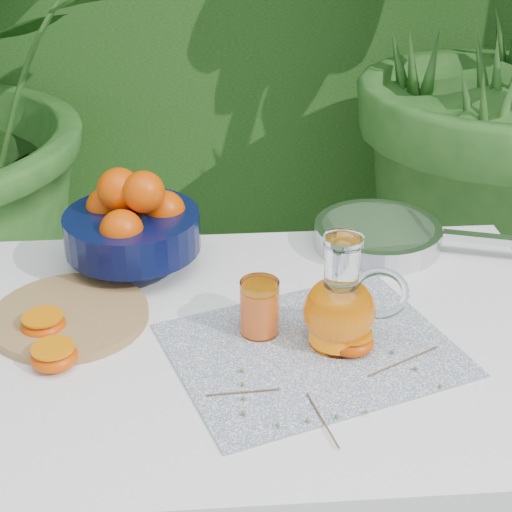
{
  "coord_description": "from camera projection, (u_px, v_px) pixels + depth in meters",
  "views": [
    {
      "loc": [
        -0.03,
        -1.05,
        1.45
      ],
      "look_at": [
        0.05,
        -0.02,
        0.88
      ],
      "focal_mm": 55.0,
      "sensor_mm": 36.0,
      "label": 1
    }
  ],
  "objects": [
    {
      "name": "potted_plant_right",
      "position": [
        475.0,
        34.0,
        2.23
      ],
      "size": [
        2.62,
        2.62,
        1.86
      ],
      "primitive_type": "imported",
      "rotation": [
        0.0,
        0.0,
        2.27
      ],
      "color": "#265D20",
      "rests_on": "ground"
    },
    {
      "name": "white_table",
      "position": [
        257.0,
        377.0,
        1.26
      ],
      "size": [
        1.0,
        0.7,
        0.75
      ],
      "color": "white",
      "rests_on": "ground"
    },
    {
      "name": "placemat",
      "position": [
        312.0,
        349.0,
        1.19
      ],
      "size": [
        0.49,
        0.44,
        0.0
      ],
      "primitive_type": "cube",
      "rotation": [
        0.0,
        0.0,
        0.33
      ],
      "color": "#0E234F",
      "rests_on": "white_table"
    },
    {
      "name": "cutting_board",
      "position": [
        70.0,
        316.0,
        1.25
      ],
      "size": [
        0.32,
        0.32,
        0.02
      ],
      "primitive_type": "cylinder",
      "rotation": [
        0.0,
        0.0,
        0.35
      ],
      "color": "#9E7C47",
      "rests_on": "white_table"
    },
    {
      "name": "fruit_bowl",
      "position": [
        133.0,
        223.0,
        1.37
      ],
      "size": [
        0.28,
        0.28,
        0.19
      ],
      "color": "black",
      "rests_on": "white_table"
    },
    {
      "name": "juice_pitcher",
      "position": [
        341.0,
        308.0,
        1.17
      ],
      "size": [
        0.16,
        0.13,
        0.18
      ],
      "color": "white",
      "rests_on": "white_table"
    },
    {
      "name": "juice_tumbler",
      "position": [
        260.0,
        308.0,
        1.2
      ],
      "size": [
        0.08,
        0.08,
        0.09
      ],
      "color": "white",
      "rests_on": "white_table"
    },
    {
      "name": "saute_pan",
      "position": [
        379.0,
        234.0,
        1.47
      ],
      "size": [
        0.44,
        0.3,
        0.04
      ],
      "color": "#BBBABF",
      "rests_on": "white_table"
    },
    {
      "name": "orange_halves",
      "position": [
        149.0,
        340.0,
        1.18
      ],
      "size": [
        0.55,
        0.16,
        0.03
      ],
      "color": "#D03602",
      "rests_on": "white_table"
    },
    {
      "name": "thyme_sprigs",
      "position": [
        328.0,
        388.0,
        1.1
      ],
      "size": [
        0.35,
        0.24,
        0.01
      ],
      "color": "brown",
      "rests_on": "white_table"
    }
  ]
}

